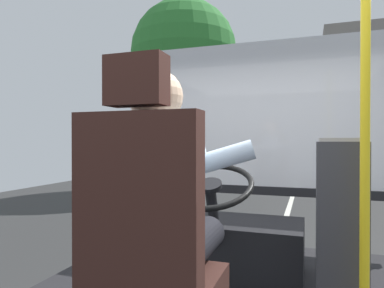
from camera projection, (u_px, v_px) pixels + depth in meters
The scene contains 8 objects.
ground at pixel (292, 198), 10.10m from camera, with size 18.00×44.00×0.06m.
driver_seat at pixel (149, 256), 1.31m from camera, with size 0.48×0.48×1.29m.
bus_driver at pixel (163, 200), 1.43m from camera, with size 0.73×0.61×0.84m.
steering_console at pixel (226, 244), 2.51m from camera, with size 1.10×0.99×0.84m.
handrail_pole at pixel (365, 146), 1.60m from camera, with size 0.04×0.04×1.93m.
fare_box at pixel (341, 230), 1.85m from camera, with size 0.26×0.22×1.00m.
windshield_panel at pixel (258, 135), 3.29m from camera, with size 2.50×0.08×1.48m.
street_tree at pixel (184, 54), 11.65m from camera, with size 3.60×3.60×6.49m.
Camera 1 is at (0.47, -1.70, 1.67)m, focal length 31.82 mm.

